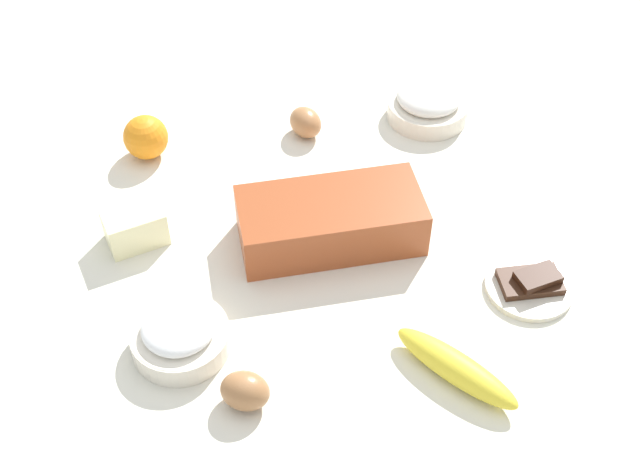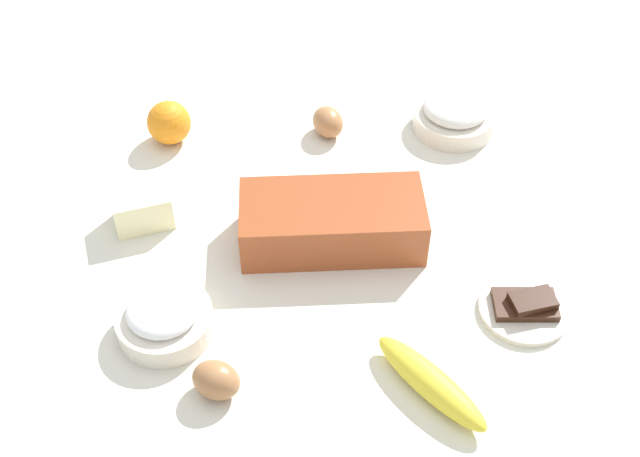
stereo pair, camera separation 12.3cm
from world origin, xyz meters
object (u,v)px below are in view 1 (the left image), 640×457
(orange_fruit, at_px, (146,137))
(egg_near_butter, at_px, (305,122))
(flour_bowl, at_px, (428,104))
(egg_beside_bowl, at_px, (245,391))
(sugar_bowl, at_px, (180,334))
(butter_block, at_px, (135,226))
(banana, at_px, (456,368))
(loaf_pan, at_px, (331,220))
(chocolate_plate, at_px, (530,284))

(orange_fruit, bearing_deg, egg_near_butter, -3.54)
(flour_bowl, distance_m, egg_beside_bowl, 0.67)
(sugar_bowl, height_order, butter_block, sugar_bowl)
(flour_bowl, bearing_deg, egg_beside_bowl, -131.07)
(butter_block, bearing_deg, sugar_bowl, -80.68)
(flour_bowl, height_order, butter_block, flour_bowl)
(banana, bearing_deg, egg_beside_bowl, 172.89)
(loaf_pan, height_order, egg_beside_bowl, loaf_pan)
(egg_near_butter, distance_m, chocolate_plate, 0.50)
(egg_near_butter, bearing_deg, butter_block, -149.94)
(egg_beside_bowl, bearing_deg, loaf_pan, 53.84)
(orange_fruit, bearing_deg, banana, -59.14)
(sugar_bowl, xyz_separation_m, banana, (0.35, -0.15, -0.01))
(orange_fruit, relative_size, egg_near_butter, 1.16)
(loaf_pan, bearing_deg, orange_fruit, 135.93)
(sugar_bowl, relative_size, chocolate_plate, 1.05)
(loaf_pan, xyz_separation_m, butter_block, (-0.29, 0.08, -0.01))
(flour_bowl, height_order, chocolate_plate, flour_bowl)
(flour_bowl, height_order, egg_near_butter, flour_bowl)
(sugar_bowl, relative_size, orange_fruit, 1.78)
(flour_bowl, bearing_deg, chocolate_plate, -89.90)
(loaf_pan, xyz_separation_m, flour_bowl, (0.26, 0.25, -0.01))
(banana, distance_m, egg_near_butter, 0.56)
(sugar_bowl, bearing_deg, egg_near_butter, 55.24)
(loaf_pan, distance_m, egg_near_butter, 0.26)
(sugar_bowl, relative_size, butter_block, 1.52)
(loaf_pan, distance_m, chocolate_plate, 0.31)
(orange_fruit, bearing_deg, loaf_pan, -48.23)
(butter_block, relative_size, chocolate_plate, 0.69)
(flour_bowl, bearing_deg, loaf_pan, -135.42)
(orange_fruit, bearing_deg, egg_beside_bowl, -83.35)
(flour_bowl, height_order, egg_beside_bowl, flour_bowl)
(sugar_bowl, distance_m, egg_beside_bowl, 0.13)
(loaf_pan, bearing_deg, sugar_bowl, -146.07)
(egg_near_butter, xyz_separation_m, chocolate_plate, (0.23, -0.44, -0.02))
(chocolate_plate, bearing_deg, egg_near_butter, 117.38)
(egg_near_butter, height_order, chocolate_plate, egg_near_butter)
(egg_near_butter, height_order, egg_beside_bowl, same)
(sugar_bowl, distance_m, orange_fruit, 0.43)
(banana, height_order, chocolate_plate, banana)
(flour_bowl, distance_m, banana, 0.57)
(flour_bowl, xyz_separation_m, orange_fruit, (-0.51, 0.03, 0.01))
(banana, xyz_separation_m, orange_fruit, (-0.34, 0.57, 0.02))
(sugar_bowl, relative_size, egg_near_butter, 2.06)
(egg_near_butter, bearing_deg, orange_fruit, 176.46)
(sugar_bowl, height_order, egg_near_butter, sugar_bowl)
(sugar_bowl, bearing_deg, banana, -22.73)
(flour_bowl, distance_m, butter_block, 0.57)
(loaf_pan, height_order, butter_block, loaf_pan)
(sugar_bowl, xyz_separation_m, egg_beside_bowl, (0.07, -0.11, -0.00))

